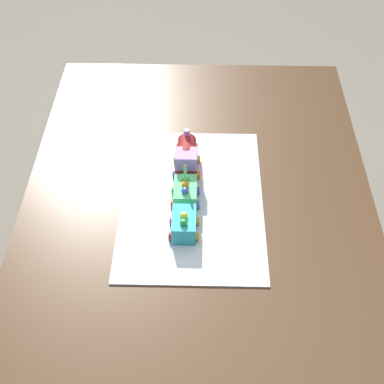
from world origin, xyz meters
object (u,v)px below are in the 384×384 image
(birthday_candle, at_px, (185,172))
(cake_car_caboose_turquoise, at_px, (184,224))
(cake_car_hopper_mint_green, at_px, (185,193))
(cake_locomotive, at_px, (187,158))
(dining_table, at_px, (198,223))

(birthday_candle, bearing_deg, cake_car_caboose_turquoise, -0.00)
(birthday_candle, bearing_deg, cake_car_hopper_mint_green, -0.00)
(cake_locomotive, bearing_deg, birthday_candle, -0.00)
(cake_locomotive, relative_size, birthday_candle, 2.26)
(cake_locomotive, bearing_deg, cake_car_hopper_mint_green, -0.00)
(cake_locomotive, height_order, birthday_candle, birthday_candle)
(cake_car_hopper_mint_green, bearing_deg, dining_table, 112.14)
(dining_table, relative_size, cake_car_hopper_mint_green, 14.00)
(cake_locomotive, relative_size, cake_car_hopper_mint_green, 1.40)
(dining_table, xyz_separation_m, cake_locomotive, (-0.11, -0.04, 0.16))
(cake_locomotive, xyz_separation_m, birthday_candle, (0.12, -0.00, 0.05))
(cake_locomotive, xyz_separation_m, cake_car_caboose_turquoise, (0.25, -0.00, -0.02))
(cake_car_hopper_mint_green, height_order, birthday_candle, birthday_candle)
(cake_locomotive, distance_m, cake_car_hopper_mint_green, 0.13)
(dining_table, distance_m, cake_car_hopper_mint_green, 0.15)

